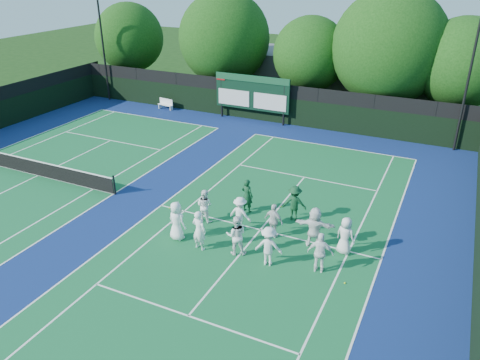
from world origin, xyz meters
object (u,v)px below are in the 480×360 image
at_px(scoreboard, 252,93).
at_px(tennis_net, 37,168).
at_px(bench, 166,104).
at_px(coach_left, 247,196).

height_order(scoreboard, tennis_net, scoreboard).
distance_m(scoreboard, bench, 7.92).
bearing_deg(tennis_net, coach_left, 6.09).
xyz_separation_m(scoreboard, coach_left, (5.70, -13.23, -1.32)).
height_order(tennis_net, bench, tennis_net).
height_order(bench, coach_left, coach_left).
bearing_deg(coach_left, tennis_net, 14.95).
relative_size(tennis_net, coach_left, 6.50).
relative_size(tennis_net, bench, 7.86).
bearing_deg(coach_left, scoreboard, -57.82).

